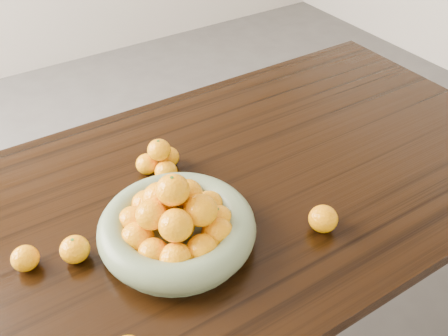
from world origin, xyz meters
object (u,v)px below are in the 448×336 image
orange_pyramid (160,160)px  loose_orange_0 (75,249)px  dining_table (213,214)px  fruit_bowl (177,225)px

orange_pyramid → loose_orange_0: bearing=-149.9°
dining_table → fruit_bowl: 0.25m
fruit_bowl → orange_pyramid: bearing=71.6°
fruit_bowl → loose_orange_0: size_ratio=5.47×
loose_orange_0 → orange_pyramid: bearing=30.1°
fruit_bowl → loose_orange_0: 0.24m
fruit_bowl → loose_orange_0: fruit_bowl is taller
loose_orange_0 → fruit_bowl: bearing=-18.3°
dining_table → fruit_bowl: (-0.17, -0.11, 0.14)m
orange_pyramid → loose_orange_0: (-0.31, -0.18, -0.01)m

